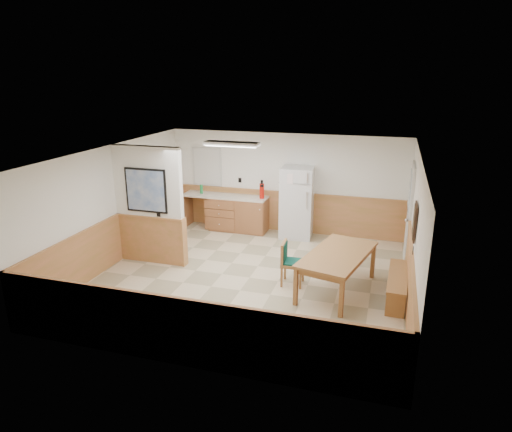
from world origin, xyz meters
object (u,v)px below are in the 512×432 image
(dining_chair, at_px, (289,260))
(soap_bottle, at_px, (201,189))
(dining_bench, at_px, (398,281))
(refrigerator, at_px, (297,203))
(dining_table, at_px, (338,258))
(fire_extinguisher, at_px, (262,190))

(dining_chair, height_order, soap_bottle, soap_bottle)
(dining_bench, bearing_deg, refrigerator, 133.92)
(dining_table, distance_m, fire_extinguisher, 3.56)
(refrigerator, height_order, fire_extinguisher, refrigerator)
(dining_chair, distance_m, soap_bottle, 4.04)
(dining_table, relative_size, fire_extinguisher, 4.50)
(refrigerator, relative_size, soap_bottle, 7.50)
(refrigerator, xyz_separation_m, soap_bottle, (-2.54, 0.05, 0.14))
(dining_chair, distance_m, fire_extinguisher, 3.06)
(dining_chair, bearing_deg, refrigerator, 96.03)
(refrigerator, bearing_deg, dining_table, -67.47)
(dining_table, bearing_deg, fire_extinguisher, 142.76)
(refrigerator, xyz_separation_m, dining_chair, (0.41, -2.66, -0.38))
(dining_chair, bearing_deg, dining_bench, -3.09)
(refrigerator, xyz_separation_m, dining_table, (1.34, -2.69, -0.21))
(dining_table, relative_size, soap_bottle, 8.89)
(refrigerator, distance_m, soap_bottle, 2.54)
(refrigerator, height_order, dining_bench, refrigerator)
(dining_bench, distance_m, fire_extinguisher, 4.36)
(dining_table, relative_size, dining_chair, 2.44)
(refrigerator, relative_size, dining_chair, 2.06)
(dining_table, xyz_separation_m, dining_bench, (1.08, 0.02, -0.32))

